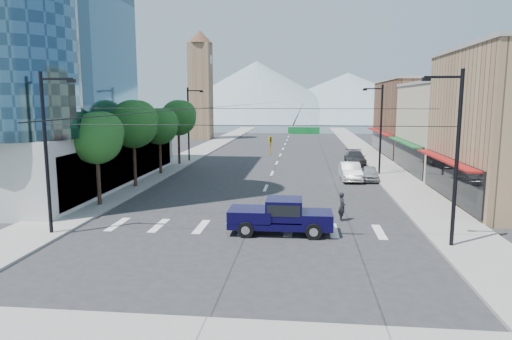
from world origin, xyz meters
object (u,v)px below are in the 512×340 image
object	(u,v)px
pedestrian	(342,206)
parked_car_far	(355,158)
parked_car_mid	(350,171)
pickup_truck	(280,215)
parked_car_near	(370,174)

from	to	relation	value
pedestrian	parked_car_far	xyz separation A→B (m)	(3.54, 25.46, -0.09)
parked_car_far	parked_car_mid	bearing A→B (deg)	-97.32
pedestrian	parked_car_far	distance (m)	25.70
pedestrian	parked_car_far	size ratio (longest dim) A/B	0.32
pickup_truck	parked_car_near	world-z (taller)	pickup_truck
pickup_truck	parked_car_mid	size ratio (longest dim) A/B	1.18
pickup_truck	pedestrian	world-z (taller)	pickup_truck
parked_car_far	parked_car_near	bearing A→B (deg)	-87.67
parked_car_near	parked_car_mid	size ratio (longest dim) A/B	0.79
parked_car_far	pedestrian	bearing A→B (deg)	-96.73
pedestrian	parked_car_mid	xyz separation A→B (m)	(1.95, 14.85, -0.07)
pickup_truck	parked_car_far	bearing A→B (deg)	75.22
pedestrian	parked_car_near	size ratio (longest dim) A/B	0.45
parked_car_mid	pedestrian	bearing A→B (deg)	-99.21
parked_car_mid	parked_car_far	xyz separation A→B (m)	(1.58, 10.60, -0.02)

